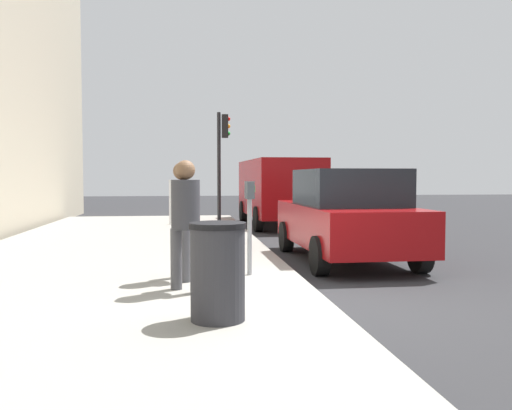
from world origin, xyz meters
TOP-DOWN VIEW (x-y plane):
  - ground_plane at (0.00, 0.00)m, footprint 80.00×80.00m
  - sidewalk_slab at (0.00, 3.00)m, footprint 28.00×6.00m
  - parking_meter at (1.30, 0.75)m, footprint 0.36×0.12m
  - pedestrian_at_meter at (1.05, 1.75)m, footprint 0.51×0.37m
  - pedestrian_bystander at (0.25, 1.70)m, footprint 0.42×0.40m
  - parked_sedan_near at (3.27, -1.35)m, footprint 4.41×1.99m
  - parked_van_far at (10.78, -1.35)m, footprint 5.24×2.21m
  - traffic_signal at (11.07, 0.49)m, footprint 0.24×0.44m
  - trash_bin at (-1.21, 1.38)m, footprint 0.59×0.59m

SIDE VIEW (x-z plane):
  - ground_plane at x=0.00m, z-range 0.00..0.00m
  - sidewalk_slab at x=0.00m, z-range 0.00..0.15m
  - trash_bin at x=-1.21m, z-range 0.15..1.16m
  - parked_sedan_near at x=3.27m, z-range 0.01..1.78m
  - pedestrian_at_meter at x=1.05m, z-range 0.29..1.97m
  - pedestrian_bystander at x=0.25m, z-range 0.29..1.98m
  - parking_meter at x=1.30m, z-range 0.46..1.87m
  - parked_van_far at x=10.78m, z-range 0.17..2.35m
  - traffic_signal at x=11.07m, z-range 0.78..4.38m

